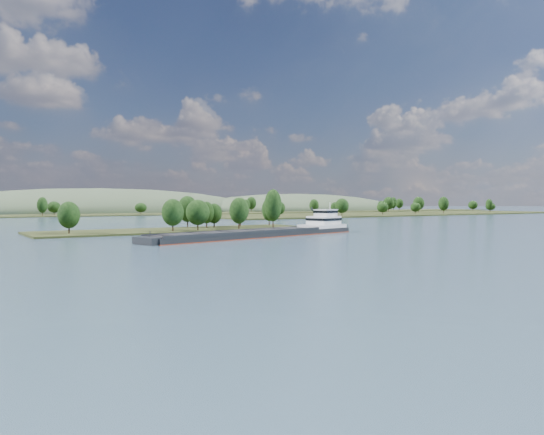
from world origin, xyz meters
TOP-DOWN VIEW (x-y plane):
  - ground at (0.00, 120.00)m, footprint 1800.00×1800.00m
  - tree_island at (6.36, 179.35)m, footprint 100.00×30.84m
  - right_bank at (231.86, 299.88)m, footprint 320.00×90.00m
  - back_shoreline at (8.47, 399.76)m, footprint 900.00×60.00m
  - hill_east at (260.00, 470.00)m, footprint 260.00×140.00m
  - hill_west at (60.00, 500.00)m, footprint 320.00×160.00m
  - cargo_barge at (12.77, 140.31)m, footprint 79.05×27.33m

SIDE VIEW (x-z plane):
  - ground at x=0.00m, z-range 0.00..0.00m
  - hill_east at x=260.00m, z-range -18.00..18.00m
  - hill_west at x=60.00m, z-range -22.00..22.00m
  - back_shoreline at x=8.47m, z-range -6.75..8.06m
  - right_bank at x=231.86m, z-range -6.39..8.37m
  - cargo_barge at x=12.77m, z-range -4.00..6.69m
  - tree_island at x=6.36m, z-range -3.90..11.72m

